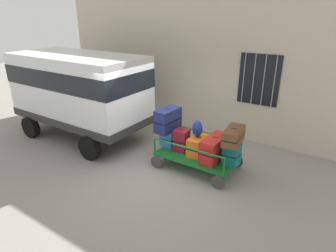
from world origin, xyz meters
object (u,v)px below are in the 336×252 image
Objects in this scene: suitcase_midleft_bottom at (181,140)px; suitcase_midright_bottom at (214,148)px; suitcase_left_middle at (168,120)px; suitcase_right_bottom at (231,154)px; suitcase_left_bottom at (168,138)px; van at (79,88)px; suitcase_center_bottom at (198,146)px; backpack at (197,129)px; suitcase_right_middle at (233,136)px; luggage_cart at (197,156)px.

suitcase_midright_bottom is at bearing 3.68° from suitcase_midleft_bottom.
suitcase_right_bottom is at bearing -0.82° from suitcase_left_middle.
suitcase_midleft_bottom reaches higher than suitcase_right_bottom.
suitcase_left_bottom is 0.54m from suitcase_left_middle.
van reaches higher than suitcase_center_bottom.
suitcase_right_middle is at bearing -1.83° from backpack.
suitcase_midleft_bottom is (-0.47, -0.04, 0.36)m from luggage_cart.
luggage_cart is 2.95× the size of suitcase_center_bottom.
suitcase_center_bottom is at bearing 177.26° from suitcase_right_bottom.
backpack is (-0.04, 0.04, 0.77)m from luggage_cart.
suitcase_midleft_bottom reaches higher than luggage_cart.
suitcase_right_middle reaches higher than suitcase_midright_bottom.
suitcase_right_bottom is at bearing -2.74° from suitcase_center_bottom.
backpack reaches higher than suitcase_midright_bottom.
suitcase_left_bottom is at bearing -179.94° from suitcase_right_middle.
luggage_cart is 0.30m from suitcase_center_bottom.
suitcase_midright_bottom is (0.93, 0.06, -0.00)m from suitcase_midleft_bottom.
suitcase_midright_bottom is 1.71× the size of suitcase_right_bottom.
backpack is at bearing 179.07° from suitcase_center_bottom.
suitcase_right_bottom is at bearing -90.00° from suitcase_right_middle.
suitcase_right_bottom is at bearing 1.11° from suitcase_midleft_bottom.
suitcase_midright_bottom reaches higher than luggage_cart.
suitcase_left_middle is 1.81× the size of backpack.
backpack is at bearing 178.58° from suitcase_midright_bottom.
van is at bearing -176.95° from suitcase_midright_bottom.
suitcase_left_middle is at bearing -178.89° from suitcase_center_bottom.
suitcase_right_bottom is (1.86, -0.03, -0.48)m from suitcase_left_middle.
luggage_cart is 0.59m from suitcase_midleft_bottom.
backpack reaches higher than suitcase_center_bottom.
luggage_cart is at bearing -1.11° from suitcase_left_middle.
suitcase_right_bottom is at bearing -0.38° from suitcase_left_bottom.
suitcase_midleft_bottom is 1.06× the size of suitcase_right_bottom.
van reaches higher than suitcase_midright_bottom.
suitcase_center_bottom is at bearing 8.77° from suitcase_midleft_bottom.
suitcase_right_bottom is (0.93, -0.04, 0.04)m from suitcase_center_bottom.
van reaches higher than luggage_cart.
suitcase_left_middle is (-0.93, 0.02, 0.83)m from luggage_cart.
suitcase_left_middle is 1.93m from suitcase_right_bottom.
suitcase_right_middle is at bearing -1.87° from suitcase_center_bottom.
suitcase_midleft_bottom is (0.47, -0.04, 0.07)m from suitcase_left_bottom.
suitcase_right_middle is at bearing 1.69° from suitcase_midleft_bottom.
van is at bearing -177.60° from suitcase_right_bottom.
van is 3.78m from suitcase_midleft_bottom.
luggage_cart is at bearing 3.06° from van.
suitcase_midleft_bottom is at bearing 2.89° from van.
suitcase_left_middle reaches higher than suitcase_center_bottom.
luggage_cart is at bearing -90.00° from suitcase_center_bottom.
suitcase_left_bottom is (3.18, 0.22, -1.04)m from van.
suitcase_right_bottom is at bearing -0.52° from luggage_cart.
luggage_cart is 2.54× the size of suitcase_right_middle.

